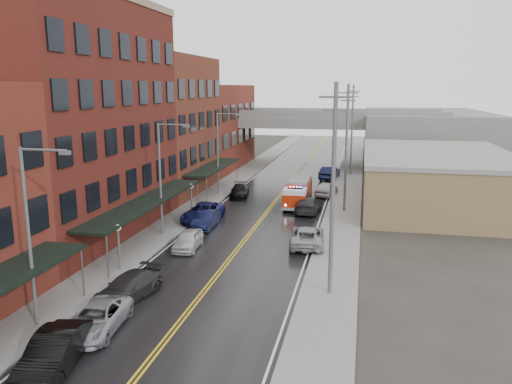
# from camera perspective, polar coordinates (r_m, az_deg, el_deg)

# --- Properties ---
(road) EXTENTS (11.00, 160.00, 0.02)m
(road) POSITION_cam_1_polar(r_m,az_deg,el_deg) (44.60, 0.46, -3.31)
(road) COLOR black
(road) RESTS_ON ground
(sidewalk_left) EXTENTS (3.00, 160.00, 0.15)m
(sidewalk_left) POSITION_cam_1_polar(r_m,az_deg,el_deg) (46.57, -8.38, -2.70)
(sidewalk_left) COLOR slate
(sidewalk_left) RESTS_ON ground
(sidewalk_right) EXTENTS (3.00, 160.00, 0.15)m
(sidewalk_right) POSITION_cam_1_polar(r_m,az_deg,el_deg) (43.75, 9.88, -3.71)
(sidewalk_right) COLOR slate
(sidewalk_right) RESTS_ON ground
(curb_left) EXTENTS (0.30, 160.00, 0.15)m
(curb_left) POSITION_cam_1_polar(r_m,az_deg,el_deg) (46.03, -6.45, -2.82)
(curb_left) COLOR gray
(curb_left) RESTS_ON ground
(curb_right) EXTENTS (0.30, 160.00, 0.15)m
(curb_right) POSITION_cam_1_polar(r_m,az_deg,el_deg) (43.83, 7.72, -3.61)
(curb_right) COLOR gray
(curb_right) RESTS_ON ground
(brick_building_b) EXTENTS (9.00, 20.00, 18.00)m
(brick_building_b) POSITION_cam_1_polar(r_m,az_deg,el_deg) (41.56, -20.04, 7.45)
(brick_building_b) COLOR #4E1614
(brick_building_b) RESTS_ON ground
(brick_building_c) EXTENTS (9.00, 15.00, 15.00)m
(brick_building_c) POSITION_cam_1_polar(r_m,az_deg,el_deg) (57.22, -10.60, 7.48)
(brick_building_c) COLOR brown
(brick_building_c) RESTS_ON ground
(brick_building_far) EXTENTS (9.00, 20.00, 12.00)m
(brick_building_far) POSITION_cam_1_polar(r_m,az_deg,el_deg) (73.74, -5.30, 7.41)
(brick_building_far) COLOR maroon
(brick_building_far) RESTS_ON ground
(tan_building) EXTENTS (14.00, 22.00, 5.00)m
(tan_building) POSITION_cam_1_polar(r_m,az_deg,el_deg) (53.45, 19.80, 1.27)
(tan_building) COLOR olive
(tan_building) RESTS_ON ground
(right_far_block) EXTENTS (18.00, 30.00, 8.00)m
(right_far_block) POSITION_cam_1_polar(r_m,az_deg,el_deg) (83.03, 18.63, 5.96)
(right_far_block) COLOR slate
(right_far_block) RESTS_ON ground
(awning_1) EXTENTS (2.60, 18.00, 3.09)m
(awning_1) POSITION_cam_1_polar(r_m,az_deg,el_deg) (39.68, -12.29, -1.08)
(awning_1) COLOR black
(awning_1) RESTS_ON ground
(awning_2) EXTENTS (2.60, 13.00, 3.09)m
(awning_2) POSITION_cam_1_polar(r_m,az_deg,el_deg) (55.77, -4.90, 2.86)
(awning_2) COLOR black
(awning_2) RESTS_ON ground
(globe_lamp_1) EXTENTS (0.44, 0.44, 3.12)m
(globe_lamp_1) POSITION_cam_1_polar(r_m,az_deg,el_deg) (33.31, -15.47, -4.94)
(globe_lamp_1) COLOR #59595B
(globe_lamp_1) RESTS_ON ground
(globe_lamp_2) EXTENTS (0.44, 0.44, 3.12)m
(globe_lamp_2) POSITION_cam_1_polar(r_m,az_deg,el_deg) (45.75, -7.41, -0.06)
(globe_lamp_2) COLOR #59595B
(globe_lamp_2) RESTS_ON ground
(street_lamp_0) EXTENTS (2.64, 0.22, 9.00)m
(street_lamp_0) POSITION_cam_1_polar(r_m,az_deg,el_deg) (26.11, -24.20, -3.66)
(street_lamp_0) COLOR #59595B
(street_lamp_0) RESTS_ON ground
(street_lamp_1) EXTENTS (2.64, 0.22, 9.00)m
(street_lamp_1) POSITION_cam_1_polar(r_m,az_deg,el_deg) (39.78, -10.60, 2.25)
(street_lamp_1) COLOR #59595B
(street_lamp_1) RESTS_ON ground
(street_lamp_2) EXTENTS (2.64, 0.22, 9.00)m
(street_lamp_2) POSITION_cam_1_polar(r_m,az_deg,el_deg) (54.73, -4.14, 5.02)
(street_lamp_2) COLOR #59595B
(street_lamp_2) RESTS_ON ground
(utility_pole_0) EXTENTS (1.80, 0.24, 12.00)m
(utility_pole_0) POSITION_cam_1_polar(r_m,az_deg,el_deg) (27.72, 8.79, 0.51)
(utility_pole_0) COLOR #59595B
(utility_pole_0) RESTS_ON ground
(utility_pole_1) EXTENTS (1.80, 0.24, 12.00)m
(utility_pole_1) POSITION_cam_1_polar(r_m,az_deg,el_deg) (47.48, 10.29, 5.17)
(utility_pole_1) COLOR #59595B
(utility_pole_1) RESTS_ON ground
(utility_pole_2) EXTENTS (1.80, 0.24, 12.00)m
(utility_pole_2) POSITION_cam_1_polar(r_m,az_deg,el_deg) (67.38, 10.91, 7.09)
(utility_pole_2) COLOR #59595B
(utility_pole_2) RESTS_ON ground
(overpass) EXTENTS (40.00, 10.00, 7.50)m
(overpass) POSITION_cam_1_polar(r_m,az_deg,el_deg) (74.88, 5.48, 7.46)
(overpass) COLOR slate
(overpass) RESTS_ON ground
(fire_truck) EXTENTS (2.91, 7.06, 2.56)m
(fire_truck) POSITION_cam_1_polar(r_m,az_deg,el_deg) (50.14, 4.81, -0.02)
(fire_truck) COLOR #B02208
(fire_truck) RESTS_ON ground
(parked_car_left_1) EXTENTS (2.57, 5.12, 1.61)m
(parked_car_left_1) POSITION_cam_1_polar(r_m,az_deg,el_deg) (23.55, -22.11, -16.64)
(parked_car_left_1) COLOR black
(parked_car_left_1) RESTS_ON ground
(parked_car_left_2) EXTENTS (2.65, 4.96, 1.33)m
(parked_car_left_2) POSITION_cam_1_polar(r_m,az_deg,el_deg) (26.24, -17.70, -13.62)
(parked_car_left_2) COLOR gray
(parked_car_left_2) RESTS_ON ground
(parked_car_left_3) EXTENTS (2.96, 5.16, 1.41)m
(parked_car_left_3) POSITION_cam_1_polar(r_m,az_deg,el_deg) (29.40, -14.37, -10.49)
(parked_car_left_3) COLOR #272729
(parked_car_left_3) RESTS_ON ground
(parked_car_left_4) EXTENTS (1.93, 4.15, 1.38)m
(parked_car_left_4) POSITION_cam_1_polar(r_m,az_deg,el_deg) (37.22, -7.78, -5.44)
(parked_car_left_4) COLOR silver
(parked_car_left_4) RESTS_ON ground
(parked_car_left_5) EXTENTS (1.68, 4.42, 1.44)m
(parked_car_left_5) POSITION_cam_1_polar(r_m,az_deg,el_deg) (42.59, -5.77, -3.12)
(parked_car_left_5) COLOR black
(parked_car_left_5) RESTS_ON ground
(parked_car_left_6) EXTENTS (2.85, 5.82, 1.59)m
(parked_car_left_6) POSITION_cam_1_polar(r_m,az_deg,el_deg) (44.55, -6.09, -2.35)
(parked_car_left_6) COLOR navy
(parked_car_left_6) RESTS_ON ground
(parked_car_left_7) EXTENTS (2.59, 4.86, 1.34)m
(parked_car_left_7) POSITION_cam_1_polar(r_m,az_deg,el_deg) (54.09, -1.91, 0.11)
(parked_car_left_7) COLOR black
(parked_car_left_7) RESTS_ON ground
(parked_car_right_0) EXTENTS (2.89, 5.53, 1.49)m
(parked_car_right_0) POSITION_cam_1_polar(r_m,az_deg,el_deg) (37.78, 5.87, -5.05)
(parked_car_right_0) COLOR #93959A
(parked_car_right_0) RESTS_ON ground
(parked_car_right_1) EXTENTS (2.38, 5.33, 1.52)m
(parked_car_right_1) POSITION_cam_1_polar(r_m,az_deg,el_deg) (47.80, 6.03, -1.41)
(parked_car_right_1) COLOR #28292B
(parked_car_right_1) RESTS_ON ground
(parked_car_right_2) EXTENTS (2.53, 4.82, 1.57)m
(parked_car_right_2) POSITION_cam_1_polar(r_m,az_deg,el_deg) (55.17, 8.05, 0.36)
(parked_car_right_2) COLOR silver
(parked_car_right_2) RESTS_ON ground
(parked_car_right_3) EXTENTS (2.53, 5.24, 1.65)m
(parked_car_right_3) POSITION_cam_1_polar(r_m,az_deg,el_deg) (65.39, 8.40, 2.19)
(parked_car_right_3) COLOR black
(parked_car_right_3) RESTS_ON ground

